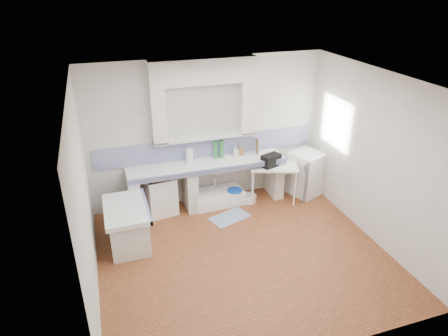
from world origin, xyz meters
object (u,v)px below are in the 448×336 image
object	(u,v)px
fridge	(306,173)
stove	(160,195)
side_table	(273,183)
sink	(218,198)

from	to	relation	value
fridge	stove	bearing A→B (deg)	154.28
fridge	side_table	bearing A→B (deg)	161.96
stove	fridge	world-z (taller)	fridge
sink	side_table	world-z (taller)	side_table
stove	fridge	bearing A→B (deg)	-11.22
side_table	sink	bearing A→B (deg)	-171.22
sink	side_table	bearing A→B (deg)	-14.05
stove	sink	xyz separation A→B (m)	(1.11, -0.02, -0.26)
stove	side_table	xyz separation A→B (m)	(2.19, -0.23, 0.00)
stove	sink	world-z (taller)	stove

